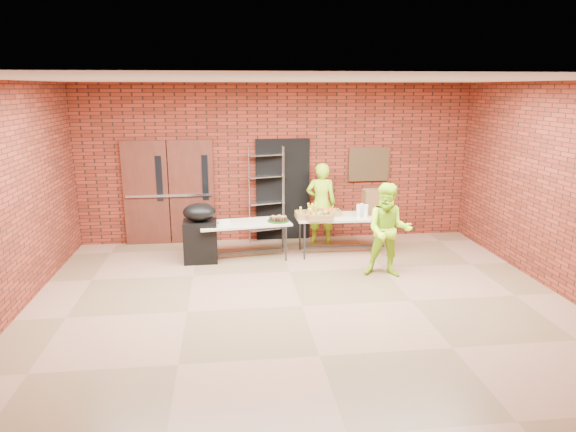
# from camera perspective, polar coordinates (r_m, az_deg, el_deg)

# --- Properties ---
(room) EXTENTS (8.08, 7.08, 3.28)m
(room) POSITION_cam_1_polar(r_m,az_deg,el_deg) (7.10, 1.65, 1.90)
(room) COLOR brown
(room) RESTS_ON ground
(double_doors) EXTENTS (1.78, 0.12, 2.10)m
(double_doors) POSITION_cam_1_polar(r_m,az_deg,el_deg) (10.57, -13.06, 2.56)
(double_doors) COLOR #4B2015
(double_doors) RESTS_ON room
(dark_doorway) EXTENTS (1.10, 0.06, 2.10)m
(dark_doorway) POSITION_cam_1_polar(r_m,az_deg,el_deg) (10.59, -0.59, 2.93)
(dark_doorway) COLOR black
(dark_doorway) RESTS_ON room
(bronze_plaque) EXTENTS (0.85, 0.04, 0.70)m
(bronze_plaque) POSITION_cam_1_polar(r_m,az_deg,el_deg) (10.83, 8.96, 5.70)
(bronze_plaque) COLOR #3D2918
(bronze_plaque) RESTS_ON room
(wire_rack) EXTENTS (0.76, 0.41, 1.96)m
(wire_rack) POSITION_cam_1_polar(r_m,az_deg,el_deg) (10.43, -2.43, 2.35)
(wire_rack) COLOR #AEAFB5
(wire_rack) RESTS_ON room
(table_left) EXTENTS (1.74, 0.90, 0.68)m
(table_left) POSITION_cam_1_polar(r_m,az_deg,el_deg) (9.50, -4.84, -1.05)
(table_left) COLOR #BAAE8E
(table_left) RESTS_ON room
(table_right) EXTENTS (1.82, 0.81, 0.74)m
(table_right) POSITION_cam_1_polar(r_m,az_deg,el_deg) (9.79, 6.23, -0.32)
(table_right) COLOR #BAAE8E
(table_right) RESTS_ON room
(basket_bananas) EXTENTS (0.48, 0.37, 0.15)m
(basket_bananas) POSITION_cam_1_polar(r_m,az_deg,el_deg) (9.54, 2.31, 0.15)
(basket_bananas) COLOR olive
(basket_bananas) RESTS_ON table_right
(basket_oranges) EXTENTS (0.41, 0.32, 0.13)m
(basket_oranges) POSITION_cam_1_polar(r_m,az_deg,el_deg) (9.78, 4.62, 0.41)
(basket_oranges) COLOR olive
(basket_oranges) RESTS_ON table_right
(basket_apples) EXTENTS (0.47, 0.36, 0.15)m
(basket_apples) POSITION_cam_1_polar(r_m,az_deg,el_deg) (9.46, 3.49, 0.02)
(basket_apples) COLOR olive
(basket_apples) RESTS_ON table_right
(muffin_tray) EXTENTS (0.41, 0.41, 0.10)m
(muffin_tray) POSITION_cam_1_polar(r_m,az_deg,el_deg) (9.52, -1.08, -0.33)
(muffin_tray) COLOR #134715
(muffin_tray) RESTS_ON table_left
(napkin_box) EXTENTS (0.20, 0.13, 0.07)m
(napkin_box) POSITION_cam_1_polar(r_m,az_deg,el_deg) (9.44, -7.06, -0.64)
(napkin_box) COLOR silver
(napkin_box) RESTS_ON table_left
(coffee_dispenser) EXTENTS (0.36, 0.32, 0.47)m
(coffee_dispenser) POSITION_cam_1_polar(r_m,az_deg,el_deg) (9.95, 9.38, 1.57)
(coffee_dispenser) COLOR brown
(coffee_dispenser) RESTS_ON table_right
(cup_stack_front) EXTENTS (0.08, 0.08, 0.24)m
(cup_stack_front) POSITION_cam_1_polar(r_m,az_deg,el_deg) (9.67, 7.84, 0.57)
(cup_stack_front) COLOR silver
(cup_stack_front) RESTS_ON table_right
(cup_stack_mid) EXTENTS (0.08, 0.08, 0.25)m
(cup_stack_mid) POSITION_cam_1_polar(r_m,az_deg,el_deg) (9.63, 8.64, 0.52)
(cup_stack_mid) COLOR silver
(cup_stack_mid) RESTS_ON table_right
(cup_stack_back) EXTENTS (0.08, 0.08, 0.23)m
(cup_stack_back) POSITION_cam_1_polar(r_m,az_deg,el_deg) (9.82, 8.20, 0.72)
(cup_stack_back) COLOR silver
(cup_stack_back) RESTS_ON table_right
(covered_grill) EXTENTS (0.61, 0.51, 1.09)m
(covered_grill) POSITION_cam_1_polar(r_m,az_deg,el_deg) (9.44, -9.73, -1.81)
(covered_grill) COLOR black
(covered_grill) RESTS_ON room
(volunteer_woman) EXTENTS (0.66, 0.49, 1.65)m
(volunteer_woman) POSITION_cam_1_polar(r_m,az_deg,el_deg) (10.39, 3.69, 1.42)
(volunteer_woman) COLOR #9DDD18
(volunteer_woman) RESTS_ON room
(volunteer_man) EXTENTS (0.90, 0.78, 1.59)m
(volunteer_man) POSITION_cam_1_polar(r_m,az_deg,el_deg) (8.68, 11.09, -1.59)
(volunteer_man) COLOR #9DDD18
(volunteer_man) RESTS_ON room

